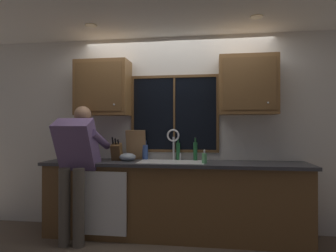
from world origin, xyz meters
name	(u,v)px	position (x,y,z in m)	size (l,w,h in m)	color
back_wall	(177,132)	(0.00, 0.06, 1.27)	(5.55, 0.12, 2.55)	silver
ceiling_downlight_left	(91,25)	(-0.95, -0.60, 2.54)	(0.14, 0.14, 0.01)	#FFEAB2
ceiling_downlight_right	(257,17)	(0.95, -0.60, 2.54)	(0.14, 0.14, 0.01)	#FFEAB2
window_glass	(174,114)	(-0.03, -0.01, 1.52)	(1.10, 0.02, 0.95)	black
window_frame_top	(174,76)	(-0.03, -0.02, 2.02)	(1.17, 0.02, 0.04)	brown
window_frame_bottom	(174,151)	(-0.03, -0.02, 1.03)	(1.17, 0.02, 0.04)	brown
window_frame_left	(133,114)	(-0.60, -0.02, 1.52)	(0.04, 0.02, 0.95)	brown
window_frame_right	(218,113)	(0.54, -0.02, 1.52)	(0.04, 0.02, 0.95)	brown
window_mullion_center	(174,114)	(-0.03, -0.02, 1.52)	(0.02, 0.02, 0.95)	brown
lower_cabinet_run	(174,201)	(0.00, -0.29, 0.44)	(3.15, 0.58, 0.88)	brown
countertop	(174,164)	(0.00, -0.31, 0.90)	(3.21, 0.62, 0.04)	#38383D
dishwasher_front	(101,203)	(-0.81, -0.61, 0.46)	(0.60, 0.02, 0.74)	white
upper_cabinet_left	(103,88)	(-0.96, -0.17, 1.86)	(0.70, 0.36, 0.72)	brown
upper_cabinet_right	(248,85)	(0.90, -0.17, 1.86)	(0.70, 0.36, 0.72)	brown
sink	(171,170)	(-0.03, -0.30, 0.82)	(0.80, 0.46, 0.21)	silver
faucet	(174,141)	(-0.02, -0.12, 1.17)	(0.18, 0.09, 0.40)	silver
person_standing	(76,159)	(-1.11, -0.64, 0.98)	(0.53, 0.66, 1.60)	#595147
knife_block	(117,152)	(-0.74, -0.25, 1.03)	(0.12, 0.18, 0.32)	brown
cutting_board	(136,145)	(-0.53, -0.09, 1.11)	(0.26, 0.02, 0.39)	#997047
mixing_bowl	(128,157)	(-0.59, -0.27, 0.97)	(0.21, 0.21, 0.10)	#8C99A8
soap_dispenser	(204,158)	(0.38, -0.40, 0.98)	(0.06, 0.07, 0.17)	#59A566
bottle_green_glass	(145,152)	(-0.41, -0.07, 1.02)	(0.08, 0.08, 0.25)	#334C8C
bottle_tall_clear	(195,151)	(0.25, -0.10, 1.04)	(0.05, 0.05, 0.30)	#1E592D
bottle_amber_small	(178,151)	(0.03, -0.08, 1.04)	(0.05, 0.05, 0.29)	#1E592D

